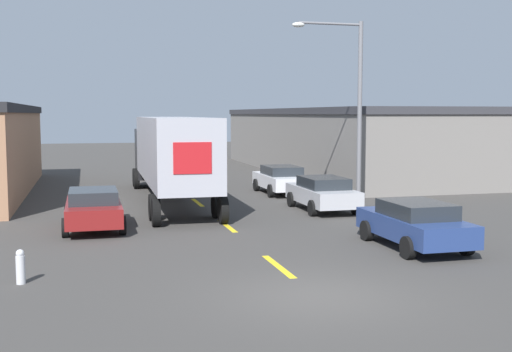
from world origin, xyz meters
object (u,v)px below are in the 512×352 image
(parked_car_right_near, at_px, (415,223))
(fire_hydrant, at_px, (21,267))
(semi_truck, at_px, (170,151))
(parked_car_right_far, at_px, (281,179))
(parked_car_left_far, at_px, (93,208))
(parked_car_right_mid, at_px, (323,193))
(street_lamp, at_px, (351,98))

(parked_car_right_near, relative_size, fire_hydrant, 5.27)
(semi_truck, bearing_deg, parked_car_right_far, 15.18)
(parked_car_right_far, relative_size, parked_car_right_near, 1.00)
(parked_car_left_far, bearing_deg, parked_car_right_mid, 12.46)
(parked_car_right_far, distance_m, parked_car_right_near, 13.92)
(parked_car_right_mid, bearing_deg, semi_truck, 142.42)
(street_lamp, bearing_deg, parked_car_left_far, -164.36)
(parked_car_left_far, xyz_separation_m, fire_hydrant, (-1.80, -7.18, -0.34))
(fire_hydrant, bearing_deg, semi_truck, 68.76)
(parked_car_right_far, bearing_deg, fire_hydrant, -126.37)
(parked_car_left_far, height_order, street_lamp, street_lamp)
(semi_truck, relative_size, parked_car_right_mid, 3.46)
(semi_truck, relative_size, parked_car_left_far, 3.46)
(parked_car_right_near, distance_m, street_lamp, 9.94)
(parked_car_right_near, xyz_separation_m, fire_hydrant, (-11.26, -1.36, -0.34))
(semi_truck, distance_m, street_lamp, 8.70)
(street_lamp, bearing_deg, fire_hydrant, -141.50)
(parked_car_right_near, bearing_deg, semi_truck, 115.35)
(parked_car_right_far, bearing_deg, semi_truck, -165.89)
(parked_car_left_far, bearing_deg, parked_car_right_near, -31.57)
(parked_car_right_near, height_order, street_lamp, street_lamp)
(parked_car_right_near, height_order, fire_hydrant, parked_car_right_near)
(parked_car_right_far, bearing_deg, parked_car_right_mid, -90.00)
(semi_truck, height_order, parked_car_left_far, semi_truck)
(parked_car_right_mid, distance_m, street_lamp, 4.48)
(parked_car_right_mid, xyz_separation_m, parked_car_left_far, (-9.46, -2.09, 0.00))
(parked_car_left_far, bearing_deg, semi_truck, 61.70)
(parked_car_right_mid, height_order, parked_car_right_near, same)
(fire_hydrant, bearing_deg, parked_car_right_far, 53.63)
(parked_car_right_near, bearing_deg, street_lamp, 79.28)
(semi_truck, distance_m, parked_car_right_near, 13.86)
(parked_car_left_far, bearing_deg, parked_car_right_far, 40.59)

